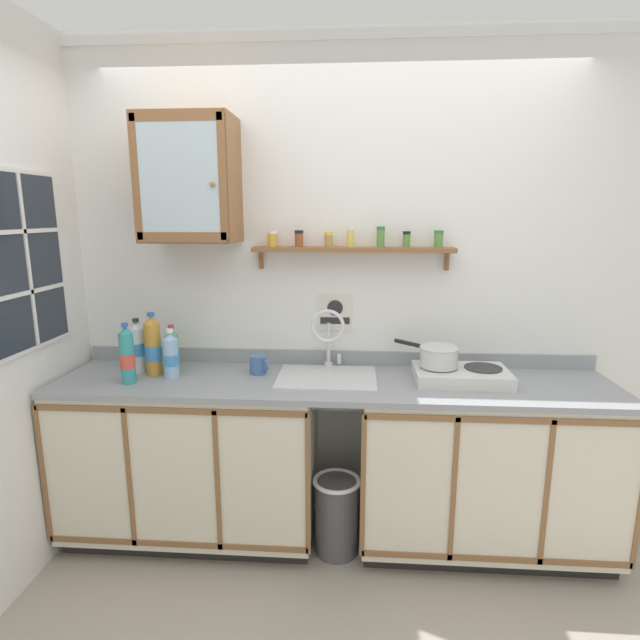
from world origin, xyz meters
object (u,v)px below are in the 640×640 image
(sink, at_px, (327,378))
(warning_sign, at_px, (335,312))
(bottle_water_clear_1, at_px, (138,348))
(bottle_water_blue_2, at_px, (171,356))
(hot_plate_stove, at_px, (461,375))
(trash_bin, at_px, (336,514))
(wall_cabinet, at_px, (189,180))
(bottle_juice_amber_4, at_px, (153,347))
(bottle_detergent_teal_0, at_px, (127,356))
(bottle_soda_green_3, at_px, (172,351))
(mug, at_px, (258,365))
(saucepan, at_px, (438,356))

(sink, distance_m, warning_sign, 0.39)
(bottle_water_clear_1, height_order, bottle_water_blue_2, bottle_water_clear_1)
(hot_plate_stove, relative_size, trash_bin, 1.13)
(warning_sign, bearing_deg, wall_cabinet, -168.24)
(sink, xyz_separation_m, bottle_juice_amber_4, (-0.92, -0.01, 0.16))
(wall_cabinet, distance_m, warning_sign, 1.04)
(sink, distance_m, bottle_water_blue_2, 0.82)
(bottle_detergent_teal_0, relative_size, bottle_soda_green_3, 1.21)
(hot_plate_stove, distance_m, bottle_water_clear_1, 1.71)
(bottle_water_blue_2, distance_m, trash_bin, 1.19)
(bottle_water_blue_2, distance_m, bottle_juice_amber_4, 0.12)
(sink, bearing_deg, warning_sign, 82.94)
(bottle_water_clear_1, bearing_deg, bottle_soda_green_3, 11.84)
(bottle_soda_green_3, bearing_deg, sink, -3.44)
(mug, height_order, wall_cabinet, wall_cabinet)
(sink, xyz_separation_m, warning_sign, (0.03, 0.24, 0.30))
(bottle_juice_amber_4, relative_size, mug, 2.92)
(trash_bin, bearing_deg, mug, 155.83)
(bottle_soda_green_3, relative_size, bottle_juice_amber_4, 0.76)
(bottle_detergent_teal_0, height_order, bottle_water_blue_2, bottle_detergent_teal_0)
(bottle_juice_amber_4, bearing_deg, warning_sign, 15.23)
(mug, bearing_deg, sink, -5.95)
(saucepan, height_order, warning_sign, warning_sign)
(bottle_water_blue_2, relative_size, trash_bin, 0.62)
(mug, bearing_deg, warning_sign, 27.20)
(bottle_soda_green_3, xyz_separation_m, warning_sign, (0.87, 0.19, 0.18))
(sink, relative_size, mug, 4.42)
(warning_sign, bearing_deg, hot_plate_stove, -21.52)
(bottle_detergent_teal_0, height_order, trash_bin, bottle_detergent_teal_0)
(bottle_soda_green_3, distance_m, trash_bin, 1.23)
(bottle_detergent_teal_0, bearing_deg, hot_plate_stove, 4.84)
(bottle_detergent_teal_0, relative_size, bottle_juice_amber_4, 0.92)
(bottle_soda_green_3, bearing_deg, bottle_juice_amber_4, -140.44)
(saucepan, relative_size, bottle_water_blue_2, 1.21)
(sink, xyz_separation_m, mug, (-0.37, 0.04, 0.05))
(bottle_water_clear_1, bearing_deg, bottle_juice_amber_4, -16.42)
(saucepan, bearing_deg, bottle_water_blue_2, -177.31)
(hot_plate_stove, bearing_deg, bottle_soda_green_3, 177.56)
(mug, distance_m, trash_bin, 0.88)
(hot_plate_stove, relative_size, wall_cabinet, 0.75)
(sink, distance_m, mug, 0.38)
(bottle_water_clear_1, bearing_deg, mug, 2.18)
(bottle_water_clear_1, bearing_deg, sink, -0.79)
(bottle_juice_amber_4, xyz_separation_m, wall_cabinet, (0.21, 0.10, 0.86))
(wall_cabinet, xyz_separation_m, warning_sign, (0.74, 0.15, -0.71))
(hot_plate_stove, height_order, saucepan, saucepan)
(sink, bearing_deg, mug, 174.05)
(hot_plate_stove, relative_size, bottle_juice_amber_4, 1.40)
(warning_sign, bearing_deg, bottle_detergent_teal_0, -158.62)
(bottle_water_clear_1, xyz_separation_m, mug, (0.65, 0.02, -0.09))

